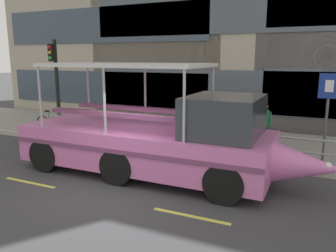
{
  "coord_description": "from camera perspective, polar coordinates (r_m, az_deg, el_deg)",
  "views": [
    {
      "loc": [
        4.82,
        -7.26,
        3.43
      ],
      "look_at": [
        0.45,
        2.17,
        1.3
      ],
      "focal_mm": 35.99,
      "sensor_mm": 36.0,
      "label": 1
    }
  ],
  "objects": [
    {
      "name": "duck_tour_boat",
      "position": [
        9.81,
        -1.4,
        -2.4
      ],
      "size": [
        9.31,
        2.66,
        3.26
      ],
      "color": "pink",
      "rests_on": "ground_plane"
    },
    {
      "name": "sidewalk",
      "position": [
        14.13,
        4.19,
        -2.11
      ],
      "size": [
        32.0,
        4.8,
        0.18
      ],
      "primitive_type": "cube",
      "color": "gray",
      "rests_on": "ground_plane"
    },
    {
      "name": "parking_sign",
      "position": [
        11.39,
        25.45,
        3.57
      ],
      "size": [
        0.6,
        0.12,
        2.78
      ],
      "color": "#4C4F54",
      "rests_on": "sidewalk"
    },
    {
      "name": "curb_edge",
      "position": [
        11.91,
        -0.07,
        -4.69
      ],
      "size": [
        32.0,
        0.18,
        0.18
      ],
      "primitive_type": "cube",
      "color": "#B2ADA3",
      "rests_on": "ground_plane"
    },
    {
      "name": "lane_centreline",
      "position": [
        8.73,
        -11.29,
        -11.77
      ],
      "size": [
        25.8,
        0.12,
        0.01
      ],
      "color": "#DBD64C",
      "rests_on": "ground_plane"
    },
    {
      "name": "leaned_bicycle",
      "position": [
        15.62,
        -19.11,
        0.35
      ],
      "size": [
        1.74,
        0.46,
        0.96
      ],
      "color": "black",
      "rests_on": "sidewalk"
    },
    {
      "name": "curb_guardrail",
      "position": [
        12.06,
        0.47,
        -1.24
      ],
      "size": [
        11.09,
        0.09,
        0.85
      ],
      "color": "#9EA0A8",
      "rests_on": "sidewalk"
    },
    {
      "name": "pedestrian_mid_left",
      "position": [
        12.64,
        5.82,
        1.24
      ],
      "size": [
        0.38,
        0.33,
        1.65
      ],
      "color": "#1E2338",
      "rests_on": "sidewalk"
    },
    {
      "name": "ground_plane",
      "position": [
        9.36,
        -8.23,
        -10.03
      ],
      "size": [
        120.0,
        120.0,
        0.0
      ],
      "primitive_type": "plane",
      "color": "#3D3D3F"
    },
    {
      "name": "pedestrian_near_bow",
      "position": [
        12.47,
        15.95,
        0.73
      ],
      "size": [
        0.46,
        0.26,
        1.65
      ],
      "color": "#1E2338",
      "rests_on": "sidewalk"
    },
    {
      "name": "traffic_light_pole",
      "position": [
        15.39,
        -18.51,
        7.9
      ],
      "size": [
        0.24,
        0.46,
        3.98
      ],
      "color": "black",
      "rests_on": "sidewalk"
    }
  ]
}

